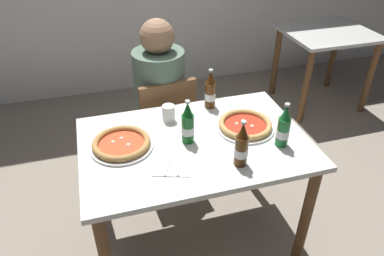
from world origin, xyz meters
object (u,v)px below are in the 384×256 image
(dining_table_main, at_px, (195,158))
(pizza_margherita_near, at_px, (245,125))
(chair_behind_table, at_px, (164,124))
(pizza_marinara_far, at_px, (121,144))
(diner_seated, at_px, (161,108))
(beer_bottle_center, at_px, (283,128))
(beer_bottle_right, at_px, (241,147))
(dining_table_background, at_px, (325,48))
(paper_cup, at_px, (169,113))
(beer_bottle_extra, at_px, (210,91))
(beer_bottle_left, at_px, (188,125))
(napkin_with_cutlery, at_px, (172,164))

(dining_table_main, height_order, pizza_margherita_near, pizza_margherita_near)
(chair_behind_table, height_order, pizza_marinara_far, chair_behind_table)
(diner_seated, height_order, beer_bottle_center, diner_seated)
(chair_behind_table, xyz_separation_m, beer_bottle_center, (0.46, -0.77, 0.37))
(beer_bottle_center, relative_size, beer_bottle_right, 1.00)
(dining_table_background, relative_size, paper_cup, 8.42)
(chair_behind_table, distance_m, dining_table_background, 1.87)
(dining_table_background, distance_m, beer_bottle_extra, 1.81)
(beer_bottle_left, bearing_deg, paper_cup, 102.21)
(beer_bottle_left, relative_size, beer_bottle_extra, 1.00)
(dining_table_background, bearing_deg, chair_behind_table, -158.08)
(pizza_marinara_far, relative_size, beer_bottle_right, 1.32)
(beer_bottle_center, bearing_deg, beer_bottle_left, 160.21)
(napkin_with_cutlery, bearing_deg, dining_table_main, 44.53)
(paper_cup, bearing_deg, napkin_with_cutlery, -100.80)
(dining_table_main, relative_size, napkin_with_cutlery, 5.28)
(pizza_margherita_near, relative_size, beer_bottle_center, 1.31)
(dining_table_main, xyz_separation_m, beer_bottle_left, (-0.03, 0.01, 0.22))
(chair_behind_table, relative_size, beer_bottle_left, 3.44)
(pizza_margherita_near, distance_m, beer_bottle_left, 0.35)
(diner_seated, xyz_separation_m, napkin_with_cutlery, (-0.11, -0.82, 0.17))
(pizza_marinara_far, height_order, beer_bottle_extra, beer_bottle_extra)
(beer_bottle_center, distance_m, beer_bottle_right, 0.28)
(beer_bottle_left, bearing_deg, pizza_marinara_far, 172.37)
(pizza_marinara_far, bearing_deg, beer_bottle_right, -28.96)
(pizza_marinara_far, distance_m, beer_bottle_right, 0.62)
(dining_table_main, xyz_separation_m, pizza_marinara_far, (-0.38, 0.05, 0.13))
(pizza_marinara_far, relative_size, beer_bottle_left, 1.32)
(diner_seated, xyz_separation_m, beer_bottle_right, (0.21, -0.90, 0.27))
(pizza_margherita_near, bearing_deg, dining_table_background, 42.50)
(beer_bottle_right, bearing_deg, dining_table_background, 45.31)
(chair_behind_table, xyz_separation_m, napkin_with_cutlery, (-0.12, -0.77, 0.27))
(dining_table_main, distance_m, chair_behind_table, 0.63)
(beer_bottle_left, bearing_deg, beer_bottle_extra, 53.87)
(diner_seated, height_order, beer_bottle_extra, diner_seated)
(beer_bottle_center, bearing_deg, paper_cup, 142.18)
(chair_behind_table, distance_m, pizza_marinara_far, 0.71)
(beer_bottle_extra, bearing_deg, dining_table_background, 33.41)
(beer_bottle_left, bearing_deg, diner_seated, 91.16)
(beer_bottle_right, bearing_deg, beer_bottle_extra, 86.58)
(diner_seated, height_order, dining_table_background, diner_seated)
(paper_cup, bearing_deg, pizza_marinara_far, -147.96)
(chair_behind_table, relative_size, napkin_with_cutlery, 3.74)
(pizza_marinara_far, relative_size, paper_cup, 3.43)
(pizza_marinara_far, bearing_deg, beer_bottle_center, -14.75)
(dining_table_background, distance_m, beer_bottle_center, 1.95)
(diner_seated, bearing_deg, pizza_margherita_near, -60.62)
(diner_seated, relative_size, beer_bottle_center, 4.89)
(beer_bottle_left, bearing_deg, dining_table_background, 36.97)
(beer_bottle_right, bearing_deg, chair_behind_table, 103.05)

